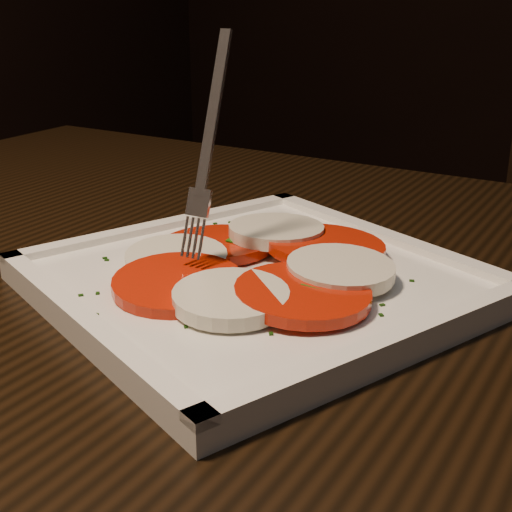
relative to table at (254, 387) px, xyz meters
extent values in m
cube|color=black|center=(0.00, 0.00, 0.08)|extent=(1.20, 0.81, 0.04)
cylinder|color=black|center=(-0.54, 0.34, -0.30)|extent=(0.06, 0.06, 0.71)
cylinder|color=black|center=(-0.09, 0.60, -0.45)|extent=(0.04, 0.04, 0.41)
cylinder|color=black|center=(0.04, 0.94, -0.45)|extent=(0.04, 0.04, 0.41)
cube|color=white|center=(0.02, -0.02, 0.11)|extent=(0.38, 0.38, 0.01)
cylinder|color=red|center=(-0.04, 0.01, 0.12)|extent=(0.09, 0.09, 0.01)
cylinder|color=silver|center=(-0.05, -0.04, 0.12)|extent=(0.08, 0.08, 0.02)
cylinder|color=red|center=(-0.02, -0.08, 0.12)|extent=(0.09, 0.09, 0.01)
cylinder|color=silver|center=(0.03, -0.08, 0.12)|extent=(0.08, 0.08, 0.01)
cylinder|color=red|center=(0.07, -0.05, 0.12)|extent=(0.09, 0.09, 0.01)
cylinder|color=silver|center=(0.08, -0.01, 0.12)|extent=(0.08, 0.08, 0.01)
cylinder|color=red|center=(0.05, 0.03, 0.13)|extent=(0.09, 0.09, 0.02)
cylinder|color=silver|center=(0.00, 0.04, 0.13)|extent=(0.08, 0.08, 0.01)
cube|color=#18510D|center=(0.07, -0.07, 0.12)|extent=(0.03, 0.04, 0.00)
cube|color=#18510D|center=(-0.03, 0.03, 0.12)|extent=(0.03, 0.04, 0.00)
cube|color=#18510D|center=(-0.02, 0.02, 0.12)|extent=(0.01, 0.04, 0.00)
cube|color=#18510D|center=(0.08, -0.04, 0.12)|extent=(0.04, 0.02, 0.00)
cube|color=#18510D|center=(0.08, 0.01, 0.12)|extent=(0.04, 0.03, 0.01)
cube|color=#18510D|center=(0.02, 0.02, 0.12)|extent=(0.04, 0.02, 0.00)
cube|color=#123309|center=(-0.08, 0.06, 0.11)|extent=(0.00, 0.00, 0.00)
cube|color=#123309|center=(0.12, 0.02, 0.11)|extent=(0.00, 0.00, 0.00)
cube|color=#123309|center=(0.03, 0.07, 0.11)|extent=(0.00, 0.00, 0.00)
cube|color=#123309|center=(-0.07, 0.07, 0.11)|extent=(0.00, 0.00, 0.00)
cube|color=#123309|center=(-0.07, 0.01, 0.11)|extent=(0.00, 0.00, 0.00)
cube|color=#123309|center=(-0.10, -0.06, 0.11)|extent=(0.00, 0.00, 0.00)
cube|color=#123309|center=(0.00, 0.08, 0.11)|extent=(0.00, 0.00, 0.00)
cube|color=#123309|center=(0.02, -0.12, 0.11)|extent=(0.00, 0.00, 0.00)
cube|color=#123309|center=(-0.04, -0.14, 0.11)|extent=(0.00, 0.00, 0.00)
cube|color=#123309|center=(-0.06, -0.11, 0.11)|extent=(0.00, 0.00, 0.00)
cube|color=#123309|center=(0.04, 0.07, 0.11)|extent=(0.00, 0.00, 0.00)
cube|color=#123309|center=(0.04, 0.07, 0.11)|extent=(0.00, 0.00, 0.00)
cube|color=#123309|center=(-0.10, -0.06, 0.11)|extent=(0.00, 0.00, 0.00)
cube|color=#123309|center=(0.00, -0.11, 0.11)|extent=(0.00, 0.00, 0.00)
cube|color=#123309|center=(-0.09, -0.03, 0.11)|extent=(0.00, 0.00, 0.00)
cube|color=#123309|center=(0.12, -0.03, 0.11)|extent=(0.00, 0.00, 0.00)
cube|color=#123309|center=(0.12, -0.04, 0.11)|extent=(0.00, 0.00, 0.00)
cube|color=#123309|center=(0.07, 0.08, 0.11)|extent=(0.00, 0.00, 0.00)
cube|color=#123309|center=(-0.07, 0.05, 0.11)|extent=(0.00, 0.00, 0.00)
cube|color=#123309|center=(-0.07, 0.01, 0.11)|extent=(0.00, 0.00, 0.00)
cube|color=#123309|center=(0.09, -0.08, 0.11)|extent=(0.00, 0.00, 0.00)
cube|color=#123309|center=(0.05, 0.10, 0.11)|extent=(0.00, 0.00, 0.00)
cube|color=#123309|center=(-0.08, 0.03, 0.11)|extent=(0.00, 0.00, 0.00)
cube|color=#123309|center=(-0.03, 0.05, 0.11)|extent=(0.00, 0.00, 0.00)
cube|color=#123309|center=(-0.09, -0.01, 0.11)|extent=(0.00, 0.00, 0.00)
cube|color=#123309|center=(0.07, -0.10, 0.11)|extent=(0.00, 0.00, 0.00)
cube|color=#123309|center=(-0.07, -0.12, 0.11)|extent=(0.00, 0.00, 0.00)
cube|color=#123309|center=(0.09, 0.03, 0.11)|extent=(0.00, 0.00, 0.00)
camera|label=1|loc=(0.27, -0.45, 0.32)|focal=50.00mm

